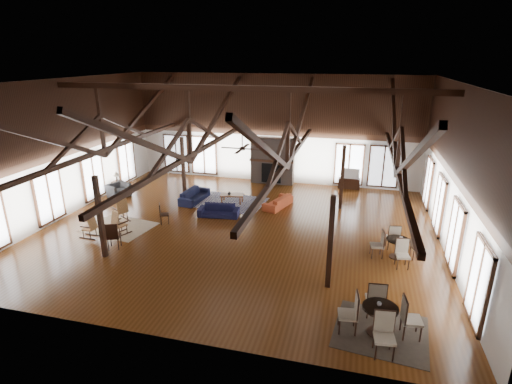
% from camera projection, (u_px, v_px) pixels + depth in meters
% --- Properties ---
extents(floor, '(16.00, 16.00, 0.00)m').
position_uv_depth(floor, '(239.00, 229.00, 16.77)').
color(floor, '#593012').
rests_on(floor, ground).
extents(ceiling, '(16.00, 14.00, 0.02)m').
position_uv_depth(ceiling, '(236.00, 81.00, 14.82)').
color(ceiling, black).
rests_on(ceiling, wall_back).
extents(wall_back, '(16.00, 0.02, 6.00)m').
position_uv_depth(wall_back, '(274.00, 130.00, 22.20)').
color(wall_back, silver).
rests_on(wall_back, floor).
extents(wall_front, '(16.00, 0.02, 6.00)m').
position_uv_depth(wall_front, '(151.00, 231.00, 9.38)').
color(wall_front, silver).
rests_on(wall_front, floor).
extents(wall_left, '(0.02, 14.00, 6.00)m').
position_uv_depth(wall_left, '(65.00, 149.00, 17.68)').
color(wall_left, silver).
rests_on(wall_left, floor).
extents(wall_right, '(0.02, 14.00, 6.00)m').
position_uv_depth(wall_right, '(457.00, 174.00, 13.90)').
color(wall_right, silver).
rests_on(wall_right, floor).
extents(roof_truss, '(15.60, 14.07, 3.14)m').
position_uv_depth(roof_truss, '(237.00, 134.00, 15.46)').
color(roof_truss, black).
rests_on(roof_truss, wall_back).
extents(post_grid, '(8.16, 7.16, 3.05)m').
position_uv_depth(post_grid, '(238.00, 195.00, 16.27)').
color(post_grid, black).
rests_on(post_grid, floor).
extents(fireplace, '(2.50, 0.69, 2.60)m').
position_uv_depth(fireplace, '(273.00, 161.00, 22.46)').
color(fireplace, '#64554C').
rests_on(fireplace, floor).
extents(ceiling_fan, '(1.60, 1.60, 0.75)m').
position_uv_depth(ceiling_fan, '(242.00, 148.00, 14.52)').
color(ceiling_fan, black).
rests_on(ceiling_fan, roof_truss).
extents(sofa_navy_front, '(1.90, 0.92, 0.53)m').
position_uv_depth(sofa_navy_front, '(219.00, 211.00, 18.04)').
color(sofa_navy_front, black).
rests_on(sofa_navy_front, floor).
extents(sofa_navy_left, '(2.06, 0.96, 0.58)m').
position_uv_depth(sofa_navy_left, '(194.00, 195.00, 19.91)').
color(sofa_navy_left, black).
rests_on(sofa_navy_left, floor).
extents(sofa_orange, '(1.97, 1.25, 0.54)m').
position_uv_depth(sofa_orange, '(278.00, 201.00, 19.15)').
color(sofa_orange, '#AF4322').
rests_on(sofa_orange, floor).
extents(coffee_table, '(1.23, 0.79, 0.44)m').
position_uv_depth(coffee_table, '(232.00, 195.00, 19.65)').
color(coffee_table, brown).
rests_on(coffee_table, floor).
extents(vase, '(0.17, 0.17, 0.18)m').
position_uv_depth(vase, '(229.00, 193.00, 19.56)').
color(vase, '#B2B2B2').
rests_on(vase, coffee_table).
extents(armchair, '(1.30, 1.23, 0.67)m').
position_uv_depth(armchair, '(118.00, 190.00, 20.54)').
color(armchair, '#2B2B2E').
rests_on(armchair, floor).
extents(side_table_lamp, '(0.46, 0.46, 1.17)m').
position_uv_depth(side_table_lamp, '(117.00, 184.00, 21.14)').
color(side_table_lamp, black).
rests_on(side_table_lamp, floor).
extents(rocking_chair_a, '(0.97, 0.83, 1.11)m').
position_uv_depth(rocking_chair_a, '(121.00, 210.00, 17.42)').
color(rocking_chair_a, '#A16B3D').
rests_on(rocking_chair_a, floor).
extents(rocking_chair_b, '(0.70, 0.89, 1.02)m').
position_uv_depth(rocking_chair_b, '(118.00, 224.00, 16.08)').
color(rocking_chair_b, '#A16B3D').
rests_on(rocking_chair_b, floor).
extents(rocking_chair_c, '(0.77, 0.45, 0.97)m').
position_uv_depth(rocking_chair_c, '(91.00, 227.00, 15.86)').
color(rocking_chair_c, '#A16B3D').
rests_on(rocking_chair_c, floor).
extents(side_chair_a, '(0.52, 0.52, 0.92)m').
position_uv_depth(side_chair_a, '(162.00, 212.00, 17.14)').
color(side_chair_a, black).
rests_on(side_chair_a, floor).
extents(side_chair_b, '(0.58, 0.58, 1.08)m').
position_uv_depth(side_chair_b, '(113.00, 234.00, 14.80)').
color(side_chair_b, black).
rests_on(side_chair_b, floor).
extents(cafe_table_near, '(2.17, 2.17, 1.12)m').
position_uv_depth(cafe_table_near, '(380.00, 315.00, 10.31)').
color(cafe_table_near, black).
rests_on(cafe_table_near, floor).
extents(cafe_table_far, '(1.94, 1.94, 0.99)m').
position_uv_depth(cafe_table_far, '(397.00, 245.00, 14.27)').
color(cafe_table_far, black).
rests_on(cafe_table_far, floor).
extents(cup_near, '(0.14, 0.14, 0.09)m').
position_uv_depth(cup_near, '(379.00, 304.00, 10.28)').
color(cup_near, '#B2B2B2').
rests_on(cup_near, cafe_table_near).
extents(cup_far, '(0.14, 0.14, 0.09)m').
position_uv_depth(cup_far, '(401.00, 238.00, 14.21)').
color(cup_far, '#B2B2B2').
rests_on(cup_far, cafe_table_far).
extents(tv_console, '(1.14, 0.43, 0.57)m').
position_uv_depth(tv_console, '(349.00, 183.00, 21.84)').
color(tv_console, black).
rests_on(tv_console, floor).
extents(television, '(0.99, 0.18, 0.57)m').
position_uv_depth(television, '(350.00, 173.00, 21.65)').
color(television, '#B2B2B2').
rests_on(television, tv_console).
extents(rug_tan, '(2.92, 2.45, 0.01)m').
position_uv_depth(rug_tan, '(120.00, 227.00, 16.93)').
color(rug_tan, tan).
rests_on(rug_tan, floor).
extents(rug_navy, '(3.46, 2.71, 0.01)m').
position_uv_depth(rug_navy, '(231.00, 202.00, 19.78)').
color(rug_navy, '#1A1A49').
rests_on(rug_navy, floor).
extents(rug_dark, '(2.58, 2.39, 0.01)m').
position_uv_depth(rug_dark, '(381.00, 331.00, 10.54)').
color(rug_dark, black).
rests_on(rug_dark, floor).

